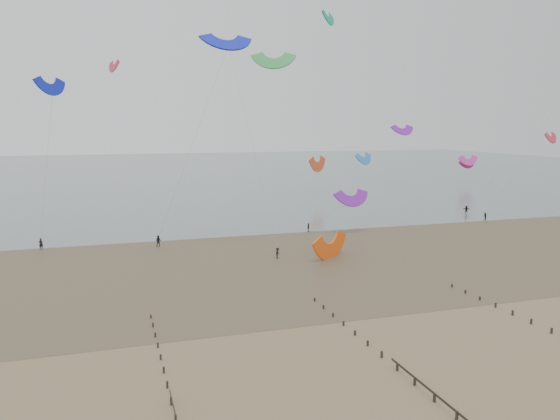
{
  "coord_description": "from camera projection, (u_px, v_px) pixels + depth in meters",
  "views": [
    {
      "loc": [
        -17.54,
        -43.08,
        19.57
      ],
      "look_at": [
        4.98,
        28.0,
        8.0
      ],
      "focal_mm": 35.0,
      "sensor_mm": 36.0,
      "label": 1
    }
  ],
  "objects": [
    {
      "name": "sea_and_shore",
      "position": [
        208.0,
        260.0,
        80.01
      ],
      "size": [
        500.0,
        665.0,
        0.03
      ],
      "color": "#475654",
      "rests_on": "ground"
    },
    {
      "name": "kitesurfer_lead",
      "position": [
        41.0,
        244.0,
        86.9
      ],
      "size": [
        0.74,
        0.56,
        1.83
      ],
      "primitive_type": "imported",
      "rotation": [
        0.0,
        0.0,
        2.94
      ],
      "color": "black",
      "rests_on": "ground"
    },
    {
      "name": "grounded_kite",
      "position": [
        331.0,
        258.0,
        81.56
      ],
      "size": [
        9.5,
        9.11,
        4.13
      ],
      "primitive_type": null,
      "rotation": [
        1.54,
        0.0,
        0.62
      ],
      "color": "#FF5710",
      "rests_on": "ground"
    },
    {
      "name": "kites_airborne",
      "position": [
        143.0,
        123.0,
        127.63
      ],
      "size": [
        222.46,
        119.47,
        42.46
      ],
      "color": "#A62068",
      "rests_on": "ground"
    },
    {
      "name": "kitesurfers",
      "position": [
        328.0,
        227.0,
        101.39
      ],
      "size": [
        131.68,
        28.44,
        1.86
      ],
      "color": "black",
      "rests_on": "ground"
    },
    {
      "name": "ground",
      "position": [
        321.0,
        346.0,
        48.82
      ],
      "size": [
        500.0,
        500.0,
        0.0
      ],
      "primitive_type": "plane",
      "color": "brown",
      "rests_on": "ground"
    }
  ]
}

